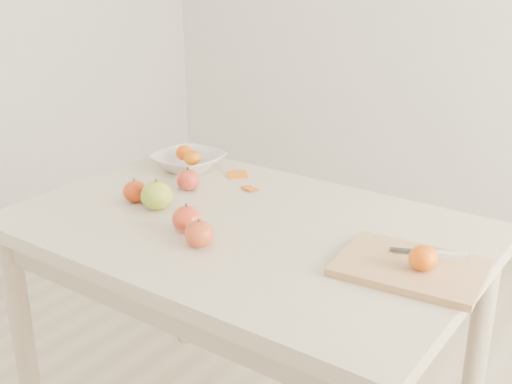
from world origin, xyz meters
The scene contains 14 objects.
table centered at (0.00, 0.00, 0.65)m, with size 1.20×0.80×0.75m.
cutting_board centered at (0.46, 0.00, 0.76)m, with size 0.31×0.23×0.02m, color tan.
board_tangerine centered at (0.49, -0.01, 0.80)m, with size 0.06×0.06×0.05m, color #E16007.
fruit_bowl centered at (-0.40, 0.24, 0.78)m, with size 0.22×0.22×0.05m, color silver.
bowl_tangerine_near centered at (-0.43, 0.25, 0.80)m, with size 0.06×0.06×0.05m, color #DB5207.
bowl_tangerine_far centered at (-0.37, 0.22, 0.80)m, with size 0.06×0.06×0.05m, color #C95C07.
orange_peel_a centered at (-0.23, 0.28, 0.75)m, with size 0.06×0.04×0.00m, color #C55E0D.
orange_peel_b centered at (-0.13, 0.21, 0.75)m, with size 0.04×0.04×0.00m, color #D35C0E.
paring_knife centered at (0.50, 0.07, 0.78)m, with size 0.16×0.08×0.01m.
apple_green centered at (-0.25, -0.06, 0.79)m, with size 0.09×0.09×0.08m, color #6B9518.
apple_red_d centered at (-0.34, -0.06, 0.78)m, with size 0.07×0.07×0.06m, color #A50101.
apple_red_a centered at (-0.28, 0.10, 0.78)m, with size 0.07×0.07×0.06m, color maroon.
apple_red_c centered at (-0.01, -0.17, 0.78)m, with size 0.07×0.07×0.06m, color maroon.
apple_red_e centered at (-0.09, -0.13, 0.78)m, with size 0.07×0.07×0.07m, color maroon.
Camera 1 is at (0.91, -1.22, 1.42)m, focal length 45.00 mm.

